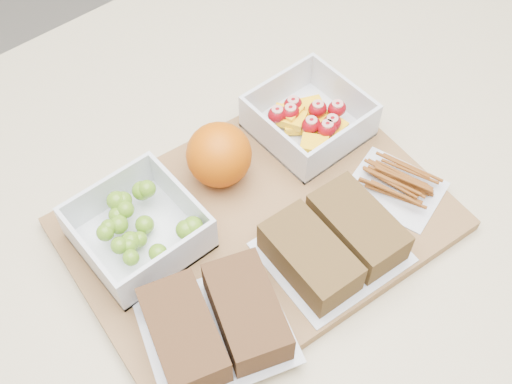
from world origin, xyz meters
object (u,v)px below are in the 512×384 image
Objects in this scene: grape_container at (139,228)px; sandwich_bag_left at (215,323)px; fruit_container at (309,120)px; sandwich_bag_center at (334,242)px; orange at (219,155)px; cutting_board at (259,224)px; pretzel_bag at (397,183)px.

grape_container reaches higher than sandwich_bag_left.
fruit_container is at bearing 28.82° from sandwich_bag_left.
grape_container is at bearing 135.21° from sandwich_bag_center.
grape_container is 1.61× the size of orange.
sandwich_bag_center is at bearing -63.04° from cutting_board.
sandwich_bag_center is at bearing -44.79° from grape_container.
fruit_container reaches higher than cutting_board.
sandwich_bag_left is 1.42× the size of pretzel_bag.
grape_container is 0.70× the size of sandwich_bag_left.
fruit_container is at bearing -6.80° from orange.
sandwich_bag_left is at bearing -151.18° from fruit_container.
pretzel_bag is at bearing -26.73° from grape_container.
fruit_container is 0.81× the size of sandwich_bag_center.
cutting_board is 3.32× the size of pretzel_bag.
cutting_board is 0.17m from pretzel_bag.
cutting_board is 0.14m from grape_container.
sandwich_bag_center reaches higher than pretzel_bag.
orange reaches higher than pretzel_bag.
fruit_container is 0.99× the size of pretzel_bag.
fruit_container is at bearing 97.21° from pretzel_bag.
sandwich_bag_left is 0.16m from sandwich_bag_center.
pretzel_bag is (0.27, -0.14, -0.01)m from grape_container.
orange is (-0.13, 0.02, 0.02)m from fruit_container.
sandwich_bag_center is at bearing -2.93° from sandwich_bag_left.
orange reaches higher than sandwich_bag_left.
orange is 0.62× the size of pretzel_bag.
grape_container is at bearing 179.77° from fruit_container.
orange is (0.01, 0.08, 0.05)m from cutting_board.
grape_container is 0.81× the size of sandwich_bag_center.
orange is at bearing 50.75° from sandwich_bag_left.
pretzel_bag reaches higher than cutting_board.
orange reaches higher than sandwich_bag_center.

